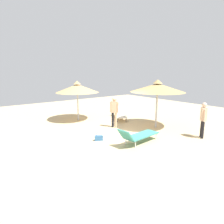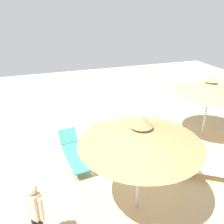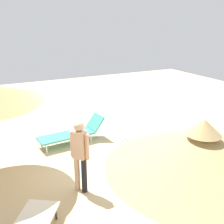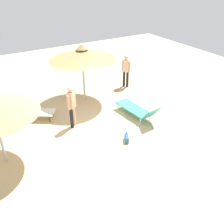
# 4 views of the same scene
# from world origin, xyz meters

# --- Properties ---
(ground) EXTENTS (24.00, 24.00, 0.10)m
(ground) POSITION_xyz_m (0.00, 0.00, -0.05)
(ground) COLOR tan
(parasol_umbrella_edge) EXTENTS (2.70, 2.70, 2.54)m
(parasol_umbrella_edge) POSITION_xyz_m (-3.45, -0.10, 2.06)
(parasol_umbrella_edge) COLOR #B2B2B7
(parasol_umbrella_edge) RESTS_ON ground
(lounge_chair_back) EXTENTS (0.84, 2.20, 0.80)m
(lounge_chair_back) POSITION_xyz_m (1.91, -0.02, 0.37)
(lounge_chair_back) COLOR teal
(lounge_chair_back) RESTS_ON ground
(person_standing_near_right) EXTENTS (0.39, 0.35, 1.74)m
(person_standing_near_right) POSITION_xyz_m (-0.69, 0.71, 1.00)
(person_standing_near_right) COLOR tan
(person_standing_near_right) RESTS_ON ground
(handbag) EXTENTS (0.30, 0.40, 0.42)m
(handbag) POSITION_xyz_m (0.57, -1.21, 0.14)
(handbag) COLOR #336699
(handbag) RESTS_ON ground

